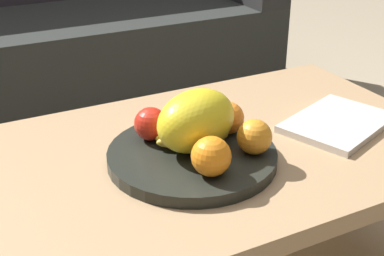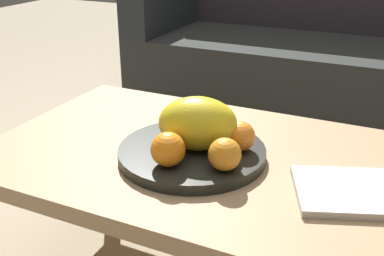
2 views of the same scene
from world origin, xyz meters
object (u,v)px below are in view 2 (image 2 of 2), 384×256
(melon_large_front, at_px, (198,123))
(coffee_table, at_px, (215,170))
(magazine, at_px, (359,192))
(orange_left, at_px, (168,149))
(apple_front, at_px, (187,118))
(orange_front, at_px, (225,154))
(banana_bunch, at_px, (203,132))
(fruit_bowl, at_px, (192,153))
(orange_right, at_px, (240,136))
(couch, at_px, (321,59))

(melon_large_front, bearing_deg, coffee_table, 42.70)
(magazine, bearing_deg, orange_left, 172.31)
(melon_large_front, relative_size, apple_front, 2.56)
(orange_front, relative_size, apple_front, 1.01)
(apple_front, xyz_separation_m, banana_bunch, (0.07, -0.06, -0.00))
(orange_front, height_order, orange_left, orange_left)
(orange_front, bearing_deg, fruit_bowl, 148.61)
(coffee_table, bearing_deg, apple_front, 154.17)
(orange_front, relative_size, orange_right, 1.01)
(orange_left, bearing_deg, melon_large_front, 77.51)
(couch, height_order, apple_front, couch)
(couch, bearing_deg, orange_front, -88.09)
(fruit_bowl, height_order, melon_large_front, melon_large_front)
(orange_right, height_order, banana_bunch, orange_right)
(orange_left, bearing_deg, magazine, 13.06)
(coffee_table, bearing_deg, orange_right, -0.03)
(coffee_table, distance_m, melon_large_front, 0.14)
(melon_large_front, relative_size, magazine, 0.72)
(couch, distance_m, orange_right, 1.27)
(orange_right, bearing_deg, couch, 91.98)
(melon_large_front, xyz_separation_m, magazine, (0.36, -0.01, -0.08))
(orange_right, xyz_separation_m, magazine, (0.27, -0.04, -0.05))
(melon_large_front, height_order, orange_left, melon_large_front)
(melon_large_front, xyz_separation_m, orange_front, (0.09, -0.07, -0.03))
(orange_left, bearing_deg, apple_front, 103.24)
(couch, relative_size, banana_bunch, 9.80)
(couch, distance_m, magazine, 1.35)
(fruit_bowl, bearing_deg, coffee_table, 38.00)
(apple_front, bearing_deg, orange_front, -42.93)
(melon_large_front, height_order, orange_front, melon_large_front)
(orange_left, height_order, apple_front, orange_left)
(fruit_bowl, relative_size, orange_front, 4.86)
(fruit_bowl, relative_size, melon_large_front, 1.92)
(orange_left, xyz_separation_m, orange_right, (0.11, 0.13, -0.00))
(magazine, bearing_deg, orange_right, 149.97)
(orange_right, bearing_deg, apple_front, 163.04)
(apple_front, relative_size, magazine, 0.28)
(couch, bearing_deg, melon_large_front, -92.11)
(orange_front, bearing_deg, coffee_table, 120.98)
(magazine, bearing_deg, apple_front, 147.09)
(couch, bearing_deg, fruit_bowl, -92.63)
(couch, xyz_separation_m, magazine, (0.31, -1.31, 0.09))
(couch, bearing_deg, orange_left, -92.88)
(apple_front, distance_m, magazine, 0.44)
(banana_bunch, bearing_deg, orange_front, -45.63)
(couch, bearing_deg, banana_bunch, -92.00)
(orange_front, distance_m, apple_front, 0.22)
(orange_front, xyz_separation_m, orange_right, (-0.00, 0.10, -0.00))
(couch, height_order, fruit_bowl, couch)
(orange_front, bearing_deg, couch, 91.91)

